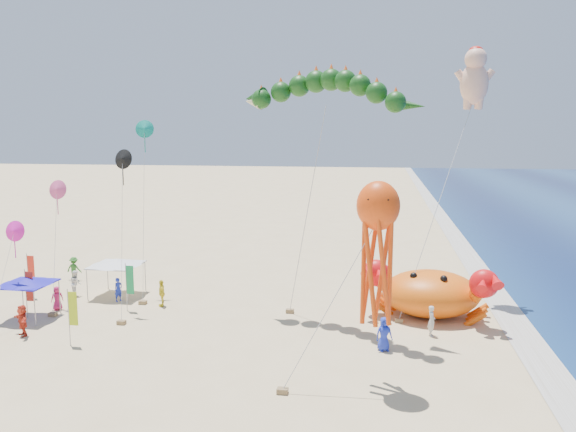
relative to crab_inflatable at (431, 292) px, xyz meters
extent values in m
plane|color=#D1B784|center=(-6.95, -3.59, -1.60)|extent=(320.00, 320.00, 0.00)
plane|color=silver|center=(5.05, -3.59, -1.59)|extent=(320.00, 320.00, 0.00)
ellipsoid|color=#F25F0C|center=(0.00, 0.13, -0.14)|extent=(7.13, 6.34, 2.93)
sphere|color=red|center=(-3.28, -1.10, 1.16)|extent=(1.74, 1.74, 1.74)
sphere|color=black|center=(-0.92, -0.89, 1.16)|extent=(0.45, 0.45, 0.45)
sphere|color=red|center=(3.28, -1.10, 1.16)|extent=(1.74, 1.74, 1.74)
sphere|color=black|center=(0.92, -0.89, 1.16)|extent=(0.45, 0.45, 0.45)
cone|color=#113C10|center=(-11.86, -1.86, 12.26)|extent=(1.56, 1.15, 1.28)
cylinder|color=#B2B2B2|center=(-7.78, -1.36, 5.09)|extent=(2.39, 1.03, 13.09)
cube|color=olive|center=(-8.95, -0.87, -1.48)|extent=(0.50, 0.35, 0.25)
ellipsoid|color=#FFBC9B|center=(2.84, 5.27, 13.34)|extent=(1.92, 1.58, 2.82)
sphere|color=#FFBC9B|center=(2.84, 5.10, 14.99)|extent=(1.48, 1.48, 1.48)
ellipsoid|color=red|center=(2.84, 5.19, 15.51)|extent=(0.95, 0.95, 0.67)
cylinder|color=#B2B2B2|center=(0.43, 1.86, 5.38)|extent=(4.88, 6.88, 13.69)
cube|color=olive|center=(-1.98, -1.56, -1.48)|extent=(0.50, 0.35, 0.25)
ellipsoid|color=#F5470C|center=(-3.37, -10.46, 6.80)|extent=(1.95, 1.75, 2.24)
cylinder|color=#B2B2B2|center=(-5.39, -11.33, 2.35)|extent=(4.10, 1.79, 7.62)
cube|color=olive|center=(-7.42, -12.20, -1.48)|extent=(0.50, 0.35, 0.25)
cylinder|color=gray|center=(-23.73, -5.97, -0.50)|extent=(0.06, 0.06, 2.20)
cylinder|color=gray|center=(-26.39, -3.31, -0.50)|extent=(0.06, 0.06, 2.20)
cylinder|color=gray|center=(-23.73, -3.31, -0.50)|extent=(0.06, 0.06, 2.20)
cube|color=#1914B4|center=(-25.06, -4.64, 0.64)|extent=(2.90, 2.90, 0.08)
cone|color=#1914B4|center=(-25.06, -4.64, 0.88)|extent=(3.19, 3.19, 0.45)
cylinder|color=gray|center=(-23.39, -0.47, -0.50)|extent=(0.06, 0.06, 2.20)
cylinder|color=gray|center=(-20.39, -0.47, -0.50)|extent=(0.06, 0.06, 2.20)
cylinder|color=gray|center=(-23.39, 2.53, -0.50)|extent=(0.06, 0.06, 2.20)
cylinder|color=gray|center=(-20.39, 2.53, -0.50)|extent=(0.06, 0.06, 2.20)
cube|color=silver|center=(-21.89, 1.03, 0.64)|extent=(3.24, 3.24, 0.08)
cone|color=silver|center=(-21.89, 1.03, 0.88)|extent=(3.56, 3.56, 0.45)
cylinder|color=gray|center=(-20.03, -8.40, 0.00)|extent=(0.05, 0.05, 3.20)
cube|color=#B1CF18|center=(-19.75, -8.40, 0.50)|extent=(0.50, 0.04, 1.90)
cylinder|color=gray|center=(-25.15, -4.69, 0.00)|extent=(0.05, 0.05, 3.20)
cube|color=red|center=(-24.87, -4.69, 0.50)|extent=(0.50, 0.04, 1.90)
cylinder|color=gray|center=(-27.86, -0.51, 0.00)|extent=(0.05, 0.05, 3.20)
cube|color=red|center=(-27.58, -0.51, 0.50)|extent=(0.50, 0.04, 1.90)
cylinder|color=gray|center=(-19.63, -2.18, 0.00)|extent=(0.05, 0.05, 3.20)
cube|color=#18924C|center=(-19.35, -2.18, 0.50)|extent=(0.50, 0.04, 1.90)
imported|color=#296923|center=(-27.23, 4.41, -0.66)|extent=(1.23, 0.73, 1.88)
imported|color=#C21F56|center=(-24.26, -2.76, -0.81)|extent=(0.92, 0.87, 1.58)
imported|color=red|center=(-23.51, -7.51, -0.69)|extent=(1.64, 1.52, 1.83)
imported|color=white|center=(-24.78, 0.43, -0.68)|extent=(1.12, 1.14, 1.85)
imported|color=#2033BB|center=(-21.14, -0.29, -0.77)|extent=(0.65, 0.72, 1.66)
imported|color=#2134C3|center=(-2.92, -6.30, -0.68)|extent=(1.05, 0.87, 1.85)
imported|color=beige|center=(-0.21, -3.60, -0.71)|extent=(0.53, 0.71, 1.79)
imported|color=yellow|center=(-17.74, -0.86, -0.69)|extent=(0.87, 1.15, 1.82)
cone|color=black|center=(-19.73, -1.74, 8.37)|extent=(1.30, 0.51, 1.32)
cylinder|color=#B2B2B2|center=(-19.48, -3.24, 3.41)|extent=(0.55, 3.04, 9.73)
cube|color=olive|center=(-19.23, -4.74, -1.48)|extent=(0.50, 0.35, 0.25)
cone|color=#D84881|center=(-24.67, -1.41, 6.28)|extent=(1.30, 0.51, 1.32)
cylinder|color=#B2B2B2|center=(-24.42, -2.91, 2.37)|extent=(0.55, 3.04, 7.65)
cube|color=olive|center=(-24.17, -4.41, -1.48)|extent=(0.50, 0.35, 0.25)
cone|color=#E819A9|center=(-25.46, -5.00, 4.06)|extent=(1.30, 0.51, 1.32)
cylinder|color=#B2B2B2|center=(-25.21, -6.50, 1.25)|extent=(0.55, 3.04, 5.43)
cone|color=#0B8371|center=(-20.10, 2.67, 10.32)|extent=(1.30, 0.51, 1.32)
cylinder|color=#B2B2B2|center=(-19.85, 1.17, 4.39)|extent=(0.55, 3.04, 11.69)
cube|color=olive|center=(-19.60, -0.33, -1.48)|extent=(0.50, 0.35, 0.25)
camera|label=1|loc=(-3.22, -35.63, 10.03)|focal=35.00mm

